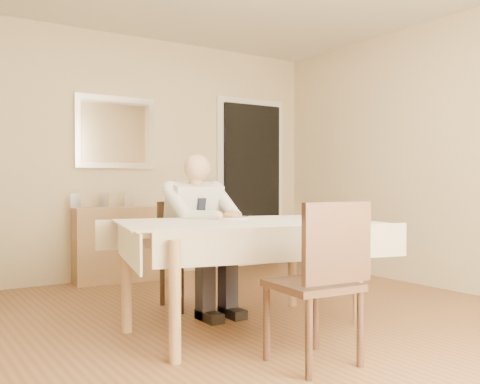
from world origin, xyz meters
TOP-DOWN VIEW (x-y plane):
  - room at (0.00, 0.00)m, footprint 5.00×5.02m
  - doorway at (1.55, 2.46)m, footprint 0.96×0.07m
  - mirror at (-0.18, 2.47)m, footprint 0.86×0.04m
  - dining_table at (-0.12, 0.11)m, footprint 1.95×1.42m
  - chair_far at (-0.12, 0.99)m, footprint 0.44×0.44m
  - chair_near at (-0.19, -0.77)m, footprint 0.47×0.47m
  - seated_man at (-0.12, 0.71)m, footprint 0.48×0.72m
  - plate at (-0.07, 0.35)m, footprint 0.26×0.26m
  - food at (-0.07, 0.35)m, footprint 0.14×0.14m
  - knife at (-0.03, 0.29)m, footprint 0.01×0.13m
  - fork at (-0.11, 0.29)m, footprint 0.01×0.13m
  - coffee_mug at (0.48, -0.06)m, footprint 0.16×0.16m
  - sideboard at (-0.18, 2.32)m, footprint 0.98×0.40m
  - photo_frame_left at (-0.65, 2.33)m, footprint 0.10×0.02m
  - photo_frame_center at (-0.35, 2.37)m, footprint 0.10×0.02m
  - photo_frame_right at (-0.09, 2.34)m, footprint 0.10×0.02m

SIDE VIEW (x-z plane):
  - sideboard at x=-0.18m, z-range 0.00..0.77m
  - chair_far at x=-0.12m, z-range 0.05..0.91m
  - chair_near at x=-0.19m, z-range 0.06..0.98m
  - dining_table at x=-0.12m, z-range 0.29..1.04m
  - seated_man at x=-0.12m, z-range 0.07..1.31m
  - plate at x=-0.07m, z-range 0.75..0.77m
  - knife at x=-0.03m, z-range 0.77..0.78m
  - fork at x=-0.11m, z-range 0.77..0.78m
  - food at x=-0.07m, z-range 0.76..0.81m
  - coffee_mug at x=0.48m, z-range 0.75..0.86m
  - photo_frame_left at x=-0.65m, z-range 0.77..0.91m
  - photo_frame_center at x=-0.35m, z-range 0.77..0.91m
  - photo_frame_right at x=-0.09m, z-range 0.77..0.91m
  - doorway at x=1.55m, z-range -0.05..2.05m
  - room at x=0.00m, z-range 0.00..2.60m
  - mirror at x=-0.18m, z-range 1.17..1.93m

